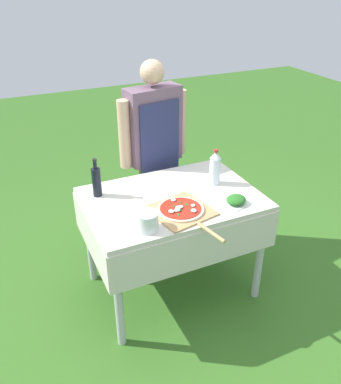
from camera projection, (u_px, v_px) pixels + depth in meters
ground_plane at (172, 286)px, 3.21m from camera, size 12.00×12.00×0.00m
prep_table at (172, 211)px, 2.87m from camera, size 1.21×0.85×0.82m
person_cook at (154, 143)px, 3.29m from camera, size 0.60×0.25×1.62m
pizza_on_peel at (182, 211)px, 2.62m from camera, size 0.43×0.63×0.05m
oil_bottle at (97, 181)px, 2.77m from camera, size 0.06×0.06×0.28m
water_bottle at (215, 168)px, 2.92m from camera, size 0.08×0.08×0.27m
herb_container at (236, 200)px, 2.72m from camera, size 0.20×0.19×0.06m
mixing_tub at (147, 221)px, 2.44m from camera, size 0.14×0.14×0.12m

